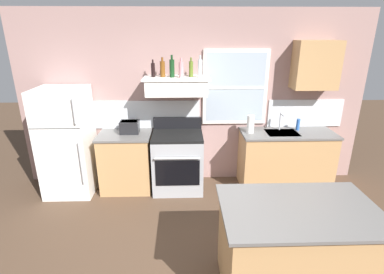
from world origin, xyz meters
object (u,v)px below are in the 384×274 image
object	(u,v)px
toaster	(130,127)
kitchen_island	(294,249)
refrigerator	(67,142)
bottle_balsamic_dark	(153,70)
bottle_amber_wine	(163,69)
bottle_clear_tall	(200,68)
paper_towel_roll	(250,124)
bottle_dark_green_wine	(172,68)
bottle_rose_pink	(181,69)
stove_range	(178,161)
dish_soap_bottle	(298,124)
bottle_olive_oil_square	(191,69)

from	to	relation	value
toaster	kitchen_island	size ratio (longest dim) A/B	0.21
refrigerator	kitchen_island	bearing A→B (deg)	-35.68
bottle_balsamic_dark	bottle_amber_wine	size ratio (longest dim) A/B	0.89
bottle_clear_tall	paper_towel_roll	xyz separation A→B (m)	(0.77, -0.02, -0.83)
bottle_dark_green_wine	bottle_rose_pink	bearing A→B (deg)	-21.05
toaster	stove_range	xyz separation A→B (m)	(0.72, -0.07, -0.54)
toaster	bottle_clear_tall	size ratio (longest dim) A/B	0.96
bottle_rose_pink	dish_soap_bottle	size ratio (longest dim) A/B	1.54
toaster	bottle_dark_green_wine	distance (m)	1.09
bottle_balsamic_dark	bottle_rose_pink	size ratio (longest dim) A/B	0.89
stove_range	paper_towel_roll	size ratio (longest dim) A/B	4.04
refrigerator	stove_range	xyz separation A→B (m)	(1.65, 0.02, -0.35)
toaster	bottle_clear_tall	distance (m)	1.37
bottle_balsamic_dark	kitchen_island	size ratio (longest dim) A/B	0.18
dish_soap_bottle	bottle_clear_tall	bearing A→B (deg)	-177.17
dish_soap_bottle	bottle_rose_pink	bearing A→B (deg)	-177.27
stove_range	bottle_dark_green_wine	bearing A→B (deg)	121.26
bottle_rose_pink	paper_towel_roll	size ratio (longest dim) A/B	1.03
refrigerator	bottle_clear_tall	world-z (taller)	bottle_clear_tall
toaster	bottle_clear_tall	xyz separation A→B (m)	(1.06, -0.01, 0.87)
bottle_clear_tall	kitchen_island	bearing A→B (deg)	-69.43
kitchen_island	paper_towel_roll	bearing A→B (deg)	90.14
bottle_rose_pink	paper_towel_roll	bearing A→B (deg)	-0.76
toaster	kitchen_island	distance (m)	2.83
stove_range	bottle_amber_wine	world-z (taller)	bottle_amber_wine
bottle_rose_pink	kitchen_island	xyz separation A→B (m)	(1.04, -2.06, -1.40)
refrigerator	stove_range	size ratio (longest dim) A/B	1.49
bottle_dark_green_wine	bottle_rose_pink	xyz separation A→B (m)	(0.13, -0.05, -0.01)
bottle_balsamic_dark	bottle_dark_green_wine	distance (m)	0.28
toaster	paper_towel_roll	world-z (taller)	paper_towel_roll
bottle_balsamic_dark	stove_range	bearing A→B (deg)	-22.62
refrigerator	dish_soap_bottle	xyz separation A→B (m)	(3.53, 0.16, 0.19)
bottle_dark_green_wine	dish_soap_bottle	xyz separation A→B (m)	(1.94, 0.04, -0.88)
stove_range	paper_towel_roll	xyz separation A→B (m)	(1.11, 0.04, 0.58)
bottle_dark_green_wine	bottle_clear_tall	size ratio (longest dim) A/B	1.00
bottle_rose_pink	bottle_balsamic_dark	bearing A→B (deg)	167.67
bottle_rose_pink	bottle_olive_oil_square	bearing A→B (deg)	27.55
toaster	dish_soap_bottle	size ratio (longest dim) A/B	1.65
bottle_olive_oil_square	paper_towel_roll	xyz separation A→B (m)	(0.90, -0.09, -0.82)
bottle_balsamic_dark	paper_towel_roll	bearing A→B (deg)	-4.06
paper_towel_roll	toaster	bearing A→B (deg)	178.84
bottle_dark_green_wine	paper_towel_roll	bearing A→B (deg)	-3.16
bottle_balsamic_dark	toaster	bearing A→B (deg)	-170.34
refrigerator	bottle_dark_green_wine	xyz separation A→B (m)	(1.59, 0.12, 1.07)
paper_towel_roll	dish_soap_bottle	bearing A→B (deg)	7.39
toaster	bottle_balsamic_dark	bearing A→B (deg)	9.66
bottle_olive_oil_square	bottle_clear_tall	xyz separation A→B (m)	(0.13, -0.06, 0.02)
bottle_clear_tall	refrigerator	bearing A→B (deg)	-177.58
bottle_balsamic_dark	paper_towel_roll	size ratio (longest dim) A/B	0.91
refrigerator	bottle_olive_oil_square	size ratio (longest dim) A/B	5.90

